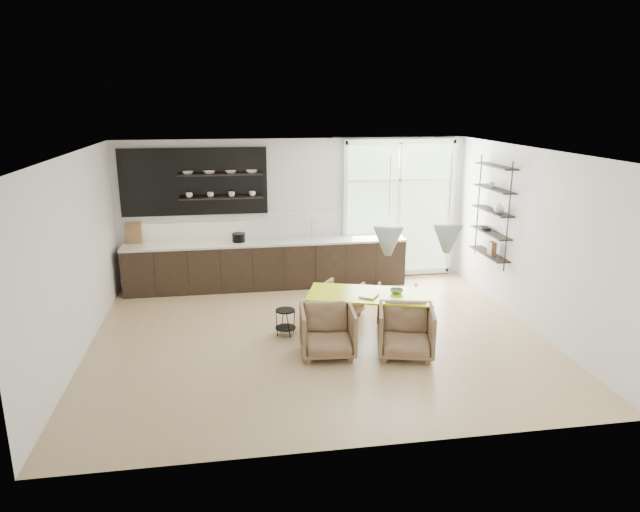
{
  "coord_description": "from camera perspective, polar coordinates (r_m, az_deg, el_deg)",
  "views": [
    {
      "loc": [
        -1.29,
        -8.25,
        3.63
      ],
      "look_at": [
        0.13,
        0.6,
        1.16
      ],
      "focal_mm": 32.0,
      "sensor_mm": 36.0,
      "label": 1
    }
  ],
  "objects": [
    {
      "name": "dining_table",
      "position": [
        8.96,
        5.04,
        -4.07
      ],
      "size": [
        2.1,
        1.41,
        0.7
      ],
      "rotation": [
        0.0,
        0.0,
        -0.31
      ],
      "color": "#B9CE05",
      "rests_on": "ground"
    },
    {
      "name": "armchair_front_right",
      "position": [
        8.46,
        8.57,
        -7.48
      ],
      "size": [
        0.97,
        0.98,
        0.74
      ],
      "primitive_type": "imported",
      "rotation": [
        0.0,
        0.0,
        -0.25
      ],
      "color": "brown",
      "rests_on": "ground"
    },
    {
      "name": "right_shelving",
      "position": [
        10.69,
        16.9,
        4.05
      ],
      "size": [
        0.26,
        1.22,
        1.9
      ],
      "color": "black",
      "rests_on": "ground"
    },
    {
      "name": "room",
      "position": [
        9.77,
        2.16,
        2.55
      ],
      "size": [
        7.02,
        6.01,
        2.91
      ],
      "color": "tan",
      "rests_on": "ground"
    },
    {
      "name": "table_book",
      "position": [
        8.87,
        4.21,
        -3.81
      ],
      "size": [
        0.38,
        0.4,
        0.03
      ],
      "primitive_type": "imported",
      "rotation": [
        0.0,
        0.0,
        -0.61
      ],
      "color": "white",
      "rests_on": "dining_table"
    },
    {
      "name": "armchair_front_left",
      "position": [
        8.38,
        0.75,
        -7.55
      ],
      "size": [
        0.83,
        0.85,
        0.73
      ],
      "primitive_type": "imported",
      "rotation": [
        0.0,
        0.0,
        -0.07
      ],
      "color": "brown",
      "rests_on": "ground"
    },
    {
      "name": "kitchen_run",
      "position": [
        11.36,
        -5.77,
        -0.17
      ],
      "size": [
        5.54,
        0.69,
        2.75
      ],
      "color": "black",
      "rests_on": "ground"
    },
    {
      "name": "armchair_back_left",
      "position": [
        9.82,
        2.1,
        -4.43
      ],
      "size": [
        0.91,
        0.91,
        0.6
      ],
      "primitive_type": "imported",
      "rotation": [
        0.0,
        0.0,
        2.54
      ],
      "color": "brown",
      "rests_on": "ground"
    },
    {
      "name": "armchair_back_right",
      "position": [
        9.67,
        7.75,
        -4.83
      ],
      "size": [
        0.82,
        0.84,
        0.62
      ],
      "primitive_type": "imported",
      "rotation": [
        0.0,
        0.0,
        2.87
      ],
      "color": "brown",
      "rests_on": "ground"
    },
    {
      "name": "wire_stool",
      "position": [
        9.12,
        -3.48,
        -6.27
      ],
      "size": [
        0.33,
        0.33,
        0.42
      ],
      "rotation": [
        0.0,
        0.0,
        0.23
      ],
      "color": "black",
      "rests_on": "ground"
    },
    {
      "name": "table_bowl",
      "position": [
        9.0,
        7.67,
        -3.5
      ],
      "size": [
        0.26,
        0.26,
        0.06
      ],
      "primitive_type": "imported",
      "rotation": [
        0.0,
        0.0,
        -0.32
      ],
      "color": "#5B8451",
      "rests_on": "dining_table"
    }
  ]
}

